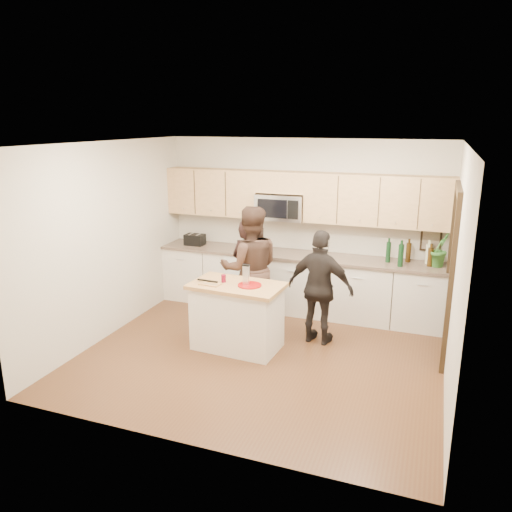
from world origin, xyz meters
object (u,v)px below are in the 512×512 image
(island, at_px, (237,316))
(woman_left, at_px, (249,273))
(woman_center, at_px, (250,268))
(woman_right, at_px, (320,288))
(toaster, at_px, (195,240))

(island, distance_m, woman_left, 0.87)
(woman_center, distance_m, woman_right, 1.08)
(woman_right, bearing_deg, island, 38.20)
(island, height_order, woman_center, woman_center)
(woman_left, xyz_separation_m, woman_right, (1.11, -0.23, -0.02))
(woman_left, bearing_deg, woman_center, 136.76)
(toaster, xyz_separation_m, woman_left, (1.27, -0.79, -0.22))
(woman_left, distance_m, woman_right, 1.14)
(woman_left, bearing_deg, toaster, -16.33)
(toaster, distance_m, woman_left, 1.51)
(woman_right, bearing_deg, toaster, -14.03)
(toaster, relative_size, woman_center, 0.17)
(woman_left, height_order, woman_right, woman_left)
(toaster, bearing_deg, woman_right, -23.13)
(island, height_order, woman_left, woman_left)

